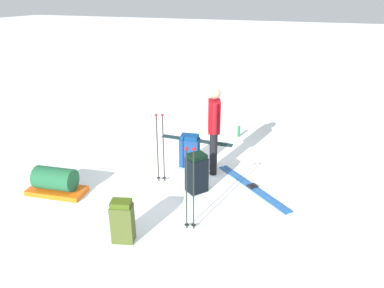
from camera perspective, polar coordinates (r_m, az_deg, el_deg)
ground_plane at (r=6.95m, az=-0.00°, el=-5.32°), size 80.00×80.00×0.00m
skier_standing at (r=6.81m, az=3.48°, el=2.81°), size 0.32×0.54×1.70m
ski_pair_near at (r=6.70m, az=9.44°, el=-6.69°), size 1.58×1.36×0.05m
ski_pair_far at (r=8.62m, az=0.70°, el=0.56°), size 1.75×0.17×0.05m
backpack_large_dark at (r=6.36m, az=0.74°, el=-4.61°), size 0.42×0.43×0.72m
backpack_bright at (r=7.29m, az=-0.38°, el=-1.08°), size 0.41×0.32×0.66m
backpack_small_spare at (r=5.27m, az=-10.88°, el=-11.87°), size 0.35×0.29×0.65m
ski_poles_planted_near at (r=6.55m, az=-5.01°, el=-0.12°), size 0.18×0.10×1.32m
ski_poles_planted_far at (r=5.20m, az=-0.31°, el=-6.50°), size 0.17×0.10×1.33m
gear_sled at (r=6.77m, az=-20.66°, el=-5.60°), size 1.06×0.58×0.49m
thermos_bottle at (r=8.91m, az=7.37°, el=1.96°), size 0.07×0.07×0.26m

